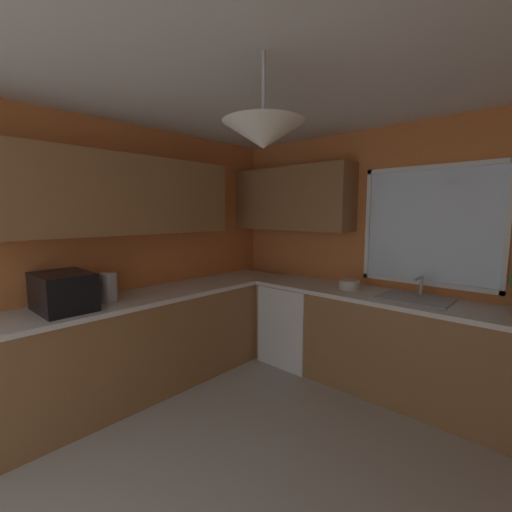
{
  "coord_description": "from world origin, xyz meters",
  "views": [
    {
      "loc": [
        1.24,
        -1.42,
        1.64
      ],
      "look_at": [
        -0.64,
        0.64,
        1.29
      ],
      "focal_mm": 24.08,
      "sensor_mm": 36.0,
      "label": 1
    }
  ],
  "objects_px": {
    "sink_assembly": "(415,298)",
    "bowl": "(349,284)",
    "dishwasher": "(296,323)",
    "kettle": "(109,287)",
    "microwave": "(63,291)"
  },
  "relations": [
    {
      "from": "sink_assembly",
      "to": "bowl",
      "type": "relative_size",
      "value": 2.87
    },
    {
      "from": "dishwasher",
      "to": "kettle",
      "type": "bearing_deg",
      "value": -109.76
    },
    {
      "from": "dishwasher",
      "to": "bowl",
      "type": "bearing_deg",
      "value": 2.8
    },
    {
      "from": "kettle",
      "to": "microwave",
      "type": "bearing_deg",
      "value": -93.31
    },
    {
      "from": "kettle",
      "to": "sink_assembly",
      "type": "xyz_separation_m",
      "value": [
        1.87,
        1.82,
        -0.11
      ]
    },
    {
      "from": "kettle",
      "to": "bowl",
      "type": "relative_size",
      "value": 1.24
    },
    {
      "from": "kettle",
      "to": "sink_assembly",
      "type": "height_order",
      "value": "kettle"
    },
    {
      "from": "microwave",
      "to": "sink_assembly",
      "type": "bearing_deg",
      "value": 48.91
    },
    {
      "from": "dishwasher",
      "to": "sink_assembly",
      "type": "xyz_separation_m",
      "value": [
        1.23,
        0.04,
        0.48
      ]
    },
    {
      "from": "sink_assembly",
      "to": "bowl",
      "type": "xyz_separation_m",
      "value": [
        -0.61,
        -0.01,
        0.03
      ]
    },
    {
      "from": "dishwasher",
      "to": "microwave",
      "type": "height_order",
      "value": "microwave"
    },
    {
      "from": "dishwasher",
      "to": "kettle",
      "type": "xyz_separation_m",
      "value": [
        -0.64,
        -1.78,
        0.6
      ]
    },
    {
      "from": "dishwasher",
      "to": "sink_assembly",
      "type": "distance_m",
      "value": 1.32
    },
    {
      "from": "kettle",
      "to": "sink_assembly",
      "type": "relative_size",
      "value": 0.43
    },
    {
      "from": "dishwasher",
      "to": "microwave",
      "type": "xyz_separation_m",
      "value": [
        -0.66,
        -2.13,
        0.62
      ]
    }
  ]
}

